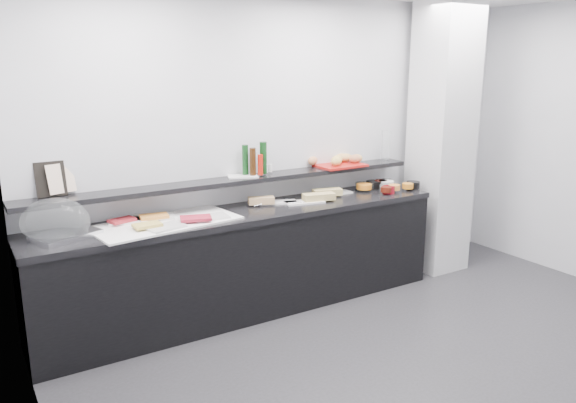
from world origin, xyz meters
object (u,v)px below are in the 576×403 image
sandwich_plate_mid (304,202)px  carafe (386,146)px  framed_print (50,179)px  bread_tray (340,165)px  cloche_base (66,235)px  condiment_tray (243,176)px

sandwich_plate_mid → carafe: 1.21m
framed_print → bread_tray: framed_print is taller
framed_print → carafe: size_ratio=0.87×
framed_print → carafe: 3.15m
sandwich_plate_mid → framed_print: framed_print is taller
cloche_base → framed_print: framed_print is taller
sandwich_plate_mid → carafe: size_ratio=1.16×
condiment_tray → bread_tray: bread_tray is taller
sandwich_plate_mid → condiment_tray: (-0.49, 0.22, 0.25)m
condiment_tray → sandwich_plate_mid: bearing=-4.1°
cloche_base → carafe: size_ratio=1.43×
bread_tray → condiment_tray: bearing=177.4°
condiment_tray → bread_tray: bearing=18.8°
condiment_tray → carafe: (1.61, 0.00, 0.14)m
cloche_base → framed_print: (-0.02, 0.28, 0.36)m
bread_tray → carafe: carafe is taller
bread_tray → carafe: 0.61m
bread_tray → framed_print: bearing=176.2°
condiment_tray → cloche_base: bearing=-152.5°
framed_print → carafe: bearing=-2.8°
condiment_tray → bread_tray: size_ratio=0.56×
sandwich_plate_mid → cloche_base: bearing=-169.6°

